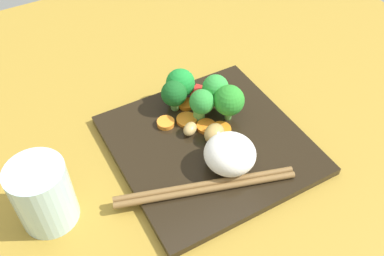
% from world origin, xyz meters
% --- Properties ---
extents(ground_plane, '(1.10, 1.10, 0.02)m').
position_xyz_m(ground_plane, '(0.00, 0.00, -0.01)').
color(ground_plane, olive).
extents(square_plate, '(0.27, 0.27, 0.01)m').
position_xyz_m(square_plate, '(0.00, 0.00, 0.01)').
color(square_plate, black).
rests_on(square_plate, ground_plane).
extents(rice_mound, '(0.10, 0.10, 0.05)m').
position_xyz_m(rice_mound, '(0.05, 0.00, 0.04)').
color(rice_mound, white).
rests_on(rice_mound, square_plate).
extents(broccoli_floret_0, '(0.05, 0.05, 0.06)m').
position_xyz_m(broccoli_floret_0, '(-0.10, 0.01, 0.04)').
color(broccoli_floret_0, '#75B14E').
rests_on(broccoli_floret_0, square_plate).
extents(broccoli_floret_1, '(0.04, 0.04, 0.05)m').
position_xyz_m(broccoli_floret_1, '(-0.05, 0.01, 0.04)').
color(broccoli_floret_1, '#61AD4D').
rests_on(broccoli_floret_1, square_plate).
extents(broccoli_floret_2, '(0.04, 0.04, 0.05)m').
position_xyz_m(broccoli_floret_2, '(-0.09, -0.01, 0.04)').
color(broccoli_floret_2, '#6BA849').
rests_on(broccoli_floret_2, square_plate).
extents(broccoli_floret_3, '(0.05, 0.05, 0.06)m').
position_xyz_m(broccoli_floret_3, '(-0.03, 0.05, 0.05)').
color(broccoli_floret_3, '#5A9E42').
rests_on(broccoli_floret_3, square_plate).
extents(broccoli_floret_4, '(0.04, 0.04, 0.06)m').
position_xyz_m(broccoli_floret_4, '(-0.06, 0.05, 0.05)').
color(broccoli_floret_4, '#539640').
rests_on(broccoli_floret_4, square_plate).
extents(carrot_slice_0, '(0.04, 0.04, 0.01)m').
position_xyz_m(carrot_slice_0, '(-0.05, -0.01, 0.01)').
color(carrot_slice_0, orange).
rests_on(carrot_slice_0, square_plate).
extents(carrot_slice_1, '(0.03, 0.03, 0.01)m').
position_xyz_m(carrot_slice_1, '(-0.01, 0.03, 0.02)').
color(carrot_slice_1, orange).
rests_on(carrot_slice_1, square_plate).
extents(carrot_slice_2, '(0.04, 0.04, 0.01)m').
position_xyz_m(carrot_slice_2, '(-0.03, 0.01, 0.01)').
color(carrot_slice_2, orange).
rests_on(carrot_slice_2, square_plate).
extents(carrot_slice_3, '(0.03, 0.03, 0.01)m').
position_xyz_m(carrot_slice_3, '(-0.08, 0.06, 0.02)').
color(carrot_slice_3, orange).
rests_on(carrot_slice_3, square_plate).
extents(carrot_slice_4, '(0.03, 0.03, 0.01)m').
position_xyz_m(carrot_slice_4, '(-0.08, 0.01, 0.02)').
color(carrot_slice_4, orange).
rests_on(carrot_slice_4, square_plate).
extents(carrot_slice_5, '(0.04, 0.04, 0.01)m').
position_xyz_m(carrot_slice_5, '(-0.06, -0.04, 0.02)').
color(carrot_slice_5, orange).
rests_on(carrot_slice_5, square_plate).
extents(pepper_chunk_0, '(0.03, 0.04, 0.02)m').
position_xyz_m(pepper_chunk_0, '(-0.08, 0.03, 0.02)').
color(pepper_chunk_0, red).
rests_on(pepper_chunk_0, square_plate).
extents(chicken_piece_0, '(0.05, 0.05, 0.03)m').
position_xyz_m(chicken_piece_0, '(0.00, 0.01, 0.02)').
color(chicken_piece_0, '#B28C49').
rests_on(chicken_piece_0, square_plate).
extents(chicken_piece_1, '(0.03, 0.03, 0.02)m').
position_xyz_m(chicken_piece_1, '(-0.03, -0.02, 0.02)').
color(chicken_piece_1, tan).
rests_on(chicken_piece_1, square_plate).
extents(chopstick_pair, '(0.09, 0.24, 0.01)m').
position_xyz_m(chopstick_pair, '(0.07, -0.05, 0.02)').
color(chopstick_pair, brown).
rests_on(chopstick_pair, square_plate).
extents(drinking_glass, '(0.07, 0.07, 0.09)m').
position_xyz_m(drinking_glass, '(0.00, -0.24, 0.05)').
color(drinking_glass, silver).
rests_on(drinking_glass, ground_plane).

